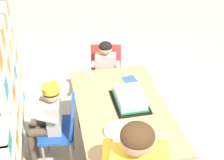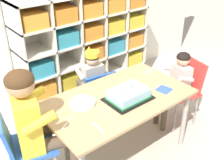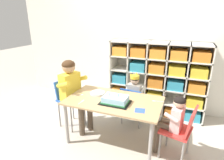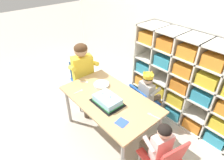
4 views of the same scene
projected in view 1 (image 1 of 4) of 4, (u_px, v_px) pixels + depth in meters
The scene contains 11 objects.
activity_table at pixel (122, 114), 2.63m from camera, with size 1.25×0.72×0.62m.
classroom_chair_blue at pixel (63, 127), 2.73m from camera, with size 0.40×0.35×0.63m.
child_with_crown at pixel (48, 115), 2.65m from camera, with size 0.31×0.32×0.85m.
classroom_chair_guest_side at pixel (106, 74), 3.43m from camera, with size 0.42×0.41×0.70m.
guest_at_table_side at pixel (106, 70), 3.28m from camera, with size 0.33×0.32×0.81m.
birthday_cake_on_tray at pixel (130, 99), 2.62m from camera, with size 0.37×0.27×0.13m.
paper_plate_stack at pixel (119, 131), 2.33m from camera, with size 0.21×0.21×0.03m, color white.
paper_napkin_square at pixel (130, 79), 2.94m from camera, with size 0.12×0.12×0.00m, color #3356B7.
fork_scattered_mid_table at pixel (91, 75), 3.01m from camera, with size 0.15×0.04×0.00m.
fork_at_table_front_edge at pixel (145, 152), 2.17m from camera, with size 0.12×0.08×0.00m.
fork_near_cake_tray at pixel (163, 134), 2.32m from camera, with size 0.02×0.13×0.00m.
Camera 1 is at (-2.00, 0.51, 2.21)m, focal length 51.79 mm.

